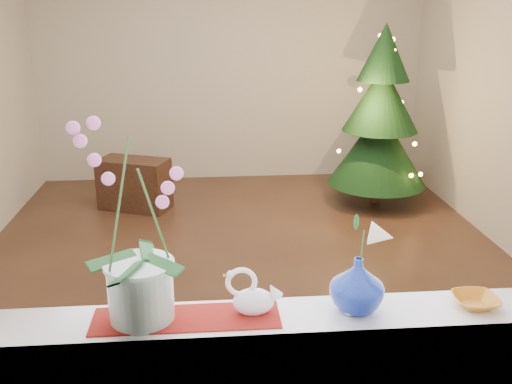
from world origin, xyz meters
The scene contains 14 objects.
ground centered at (0.00, 0.00, 0.00)m, with size 5.00×5.00×0.00m, color #362016.
wall_back centered at (0.00, 2.50, 1.35)m, with size 4.50×0.10×2.70m, color beige.
wall_front centered at (0.00, -2.50, 1.35)m, with size 4.50×0.10×2.70m, color beige.
windowsill centered at (0.00, -2.37, 0.90)m, with size 2.20×0.26×0.04m, color white.
window_frame centered at (0.00, -2.47, 1.70)m, with size 2.22×0.06×1.60m, color white, non-canonical shape.
runner centered at (-0.38, -2.37, 0.92)m, with size 0.70×0.20×0.01m, color maroon.
orchid_pot centered at (-0.54, -2.36, 1.30)m, with size 0.26×0.26×0.76m, color white, non-canonical shape.
swan centered at (-0.13, -2.35, 1.01)m, with size 0.21×0.10×0.18m, color white, non-canonical shape.
blue_vase centered at (0.27, -2.36, 1.04)m, with size 0.24×0.24×0.25m, color navy.
lily centered at (0.27, -2.36, 1.26)m, with size 0.14×0.08×0.19m, color silver, non-canonical shape.
paperweight centered at (0.24, -2.39, 0.96)m, with size 0.07×0.07×0.07m, color silver.
amber_dish centered at (0.74, -2.37, 0.94)m, with size 0.15×0.15×0.04m, color #AE6514.
xmas_tree centered at (1.49, 1.42, 0.93)m, with size 1.02×1.02×1.86m, color #133315, non-canonical shape.
side_table centered at (-1.05, 1.44, 0.26)m, with size 0.70×0.35×0.53m, color black.
Camera 1 is at (-0.28, -4.26, 2.04)m, focal length 40.00 mm.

